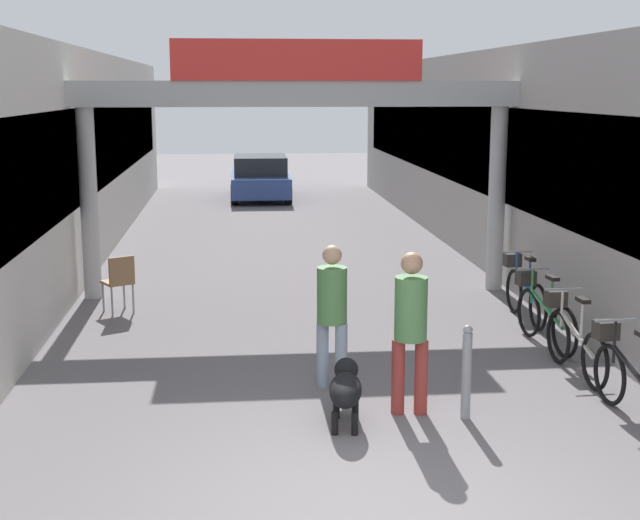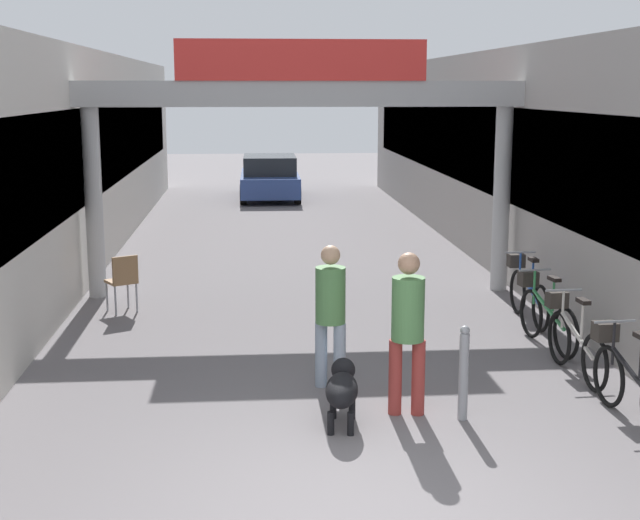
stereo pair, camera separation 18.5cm
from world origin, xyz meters
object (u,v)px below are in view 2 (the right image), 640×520
pedestrian_companion (330,308)px  bicycle_blue_farthest (527,291)px  pedestrian_with_dog (408,323)px  cafe_chair_wood_nearer (123,278)px  bicycle_black_nearest (628,379)px  bicycle_silver_second (573,339)px  bicycle_green_third (544,313)px  dog_on_leash (342,388)px  bollard_post_metal (464,372)px  parked_car_blue (270,178)px

pedestrian_companion → bicycle_blue_farthest: bearing=41.4°
pedestrian_with_dog → cafe_chair_wood_nearer: bearing=127.6°
pedestrian_with_dog → bicycle_black_nearest: pedestrian_with_dog is taller
bicycle_silver_second → bicycle_green_third: bearing=87.1°
dog_on_leash → bicycle_black_nearest: (2.94, -0.10, 0.05)m
pedestrian_with_dog → bicycle_blue_farthest: bearing=56.4°
pedestrian_with_dog → bicycle_green_third: size_ratio=1.03×
bicycle_green_third → pedestrian_companion: bearing=-153.6°
bicycle_green_third → cafe_chair_wood_nearer: bearing=159.0°
dog_on_leash → bicycle_silver_second: size_ratio=0.51×
pedestrian_companion → bicycle_black_nearest: bearing=-22.5°
bicycle_black_nearest → bicycle_silver_second: 1.48m
bicycle_green_third → cafe_chair_wood_nearer: (-5.80, 2.23, 0.10)m
pedestrian_with_dog → pedestrian_companion: size_ratio=1.04×
dog_on_leash → bicycle_blue_farthest: bicycle_blue_farthest is taller
dog_on_leash → bicycle_blue_farthest: bearing=51.2°
pedestrian_with_dog → bicycle_blue_farthest: 4.43m
pedestrian_companion → bicycle_green_third: size_ratio=0.98×
pedestrian_with_dog → bicycle_silver_second: pedestrian_with_dog is taller
cafe_chair_wood_nearer → pedestrian_companion: bearing=-52.8°
bicycle_silver_second → bicycle_black_nearest: bearing=-88.8°
bicycle_green_third → bicycle_silver_second: bearing=-92.9°
bollard_post_metal → cafe_chair_wood_nearer: bearing=130.4°
bicycle_green_third → pedestrian_with_dog: bearing=-133.7°
pedestrian_companion → bollard_post_metal: (1.27, -1.09, -0.44)m
bicycle_black_nearest → bicycle_silver_second: size_ratio=1.00×
pedestrian_companion → bicycle_silver_second: pedestrian_companion is taller
pedestrian_companion → pedestrian_with_dog: bearing=-50.9°
bicycle_black_nearest → bollard_post_metal: 1.69m
pedestrian_with_dog → parked_car_blue: 18.69m
bicycle_silver_second → dog_on_leash: bearing=-154.6°
bicycle_black_nearest → pedestrian_companion: bearing=157.5°
bicycle_blue_farthest → bollard_post_metal: size_ratio=1.69×
bicycle_blue_farthest → cafe_chair_wood_nearer: bicycle_blue_farthest is taller
pedestrian_with_dog → bicycle_green_third: (2.26, 2.37, -0.56)m
pedestrian_with_dog → bollard_post_metal: bearing=-19.9°
cafe_chair_wood_nearer → pedestrian_with_dog: bearing=-52.4°
bicycle_green_third → bicycle_blue_farthest: 1.30m
bicycle_black_nearest → cafe_chair_wood_nearer: size_ratio=1.90×
bicycle_silver_second → bollard_post_metal: 2.13m
bollard_post_metal → parked_car_blue: parked_car_blue is taller
pedestrian_with_dog → bicycle_black_nearest: bearing=-8.5°
bicycle_black_nearest → parked_car_blue: size_ratio=0.42×
bollard_post_metal → bicycle_silver_second: bearing=39.3°
dog_on_leash → bicycle_black_nearest: bearing=-2.0°
pedestrian_with_dog → bicycle_silver_second: bearing=27.6°
bicycle_silver_second → bollard_post_metal: size_ratio=1.69×
pedestrian_companion → cafe_chair_wood_nearer: pedestrian_companion is taller
dog_on_leash → parked_car_blue: bearing=90.8°
bicycle_green_third → bollard_post_metal: (-1.71, -2.57, 0.07)m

